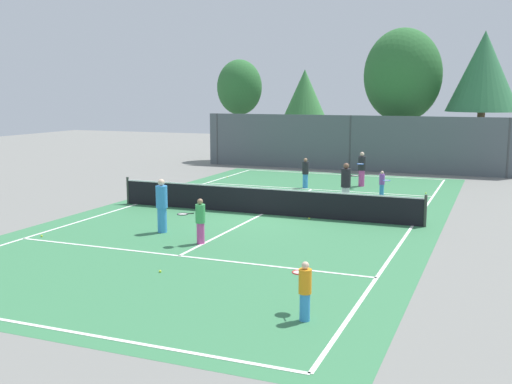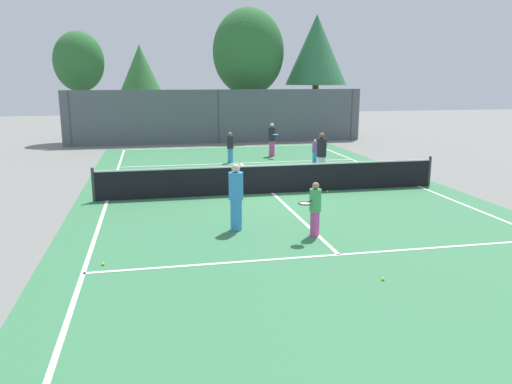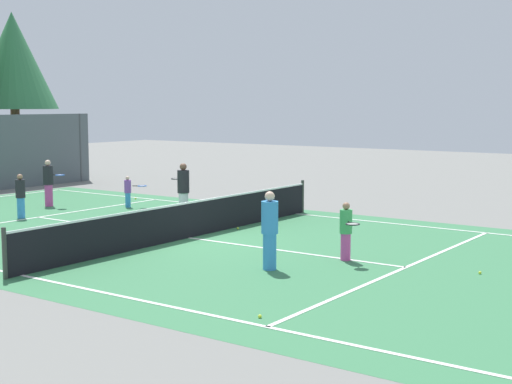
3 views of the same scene
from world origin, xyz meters
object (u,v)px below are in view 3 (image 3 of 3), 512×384
object	(u,v)px
tennis_ball_2	(238,228)
tennis_ball_5	(260,316)
player_6	(129,191)
tennis_ball_3	(480,273)
tennis_ball_1	(75,253)
tennis_ball_0	(136,199)
player_1	(346,230)
tennis_ball_4	(58,236)
player_3	(270,230)
player_0	(21,196)
player_2	(49,182)
player_5	(183,190)

from	to	relation	value
tennis_ball_2	tennis_ball_5	xyz separation A→B (m)	(-7.04, -5.74, 0.00)
player_6	tennis_ball_5	distance (m)	14.50
tennis_ball_3	tennis_ball_2	bearing A→B (deg)	78.44
player_6	tennis_ball_3	distance (m)	14.03
tennis_ball_1	tennis_ball_2	xyz separation A→B (m)	(5.17, -1.12, 0.00)
tennis_ball_0	tennis_ball_1	distance (m)	10.45
tennis_ball_3	tennis_ball_1	bearing A→B (deg)	112.14
player_1	tennis_ball_2	world-z (taller)	player_1
player_6	tennis_ball_4	xyz separation A→B (m)	(-5.42, -2.68, -0.55)
player_3	player_6	world-z (taller)	player_3
player_3	tennis_ball_0	size ratio (longest dim) A/B	26.55
tennis_ball_5	tennis_ball_0	bearing A→B (deg)	51.85
tennis_ball_1	tennis_ball_3	size ratio (longest dim) A/B	1.00
player_0	player_3	distance (m)	10.83
tennis_ball_2	tennis_ball_5	world-z (taller)	same
player_0	tennis_ball_5	world-z (taller)	player_0
player_2	player_3	bearing A→B (deg)	-107.58
player_0	player_2	xyz separation A→B (m)	(2.37, 1.53, 0.13)
player_2	tennis_ball_4	size ratio (longest dim) A/B	25.30
player_1	tennis_ball_2	xyz separation A→B (m)	(2.00, 4.66, -0.68)
player_3	tennis_ball_2	xyz separation A→B (m)	(3.84, 3.75, -0.86)
player_1	tennis_ball_5	size ratio (longest dim) A/B	20.87
player_5	player_6	size ratio (longest dim) A/B	1.60
tennis_ball_2	tennis_ball_4	size ratio (longest dim) A/B	1.00
tennis_ball_3	player_2	bearing A→B (deg)	84.29
player_1	player_6	xyz separation A→B (m)	(3.51, 10.62, -0.13)
player_0	player_5	xyz separation A→B (m)	(3.00, -4.28, 0.19)
player_2	tennis_ball_5	size ratio (longest dim) A/B	25.30
player_0	tennis_ball_3	distance (m)	14.72
tennis_ball_1	tennis_ball_4	distance (m)	2.50
player_0	player_1	size ratio (longest dim) A/B	1.04
player_3	tennis_ball_3	distance (m)	4.64
player_3	tennis_ball_2	world-z (taller)	player_3
player_6	tennis_ball_5	bearing A→B (deg)	-126.15
player_3	tennis_ball_1	distance (m)	5.12
tennis_ball_2	tennis_ball_5	size ratio (longest dim) A/B	1.00
player_2	tennis_ball_4	distance (m)	6.61
player_6	tennis_ball_3	bearing A→B (deg)	-102.70
tennis_ball_1	tennis_ball_3	bearing A→B (deg)	-67.86
player_1	player_5	world-z (taller)	player_5
tennis_ball_1	tennis_ball_2	bearing A→B (deg)	-12.18
player_3	tennis_ball_1	bearing A→B (deg)	105.30
player_6	tennis_ball_0	bearing A→B (deg)	38.59
tennis_ball_4	tennis_ball_3	bearing A→B (deg)	-77.97
player_5	tennis_ball_0	distance (m)	5.38
player_3	tennis_ball_3	world-z (taller)	player_3
player_0	tennis_ball_3	world-z (taller)	player_0
player_2	tennis_ball_3	bearing A→B (deg)	-95.71
player_1	tennis_ball_0	size ratio (longest dim) A/B	20.87
tennis_ball_0	player_1	bearing A→B (deg)	-113.55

